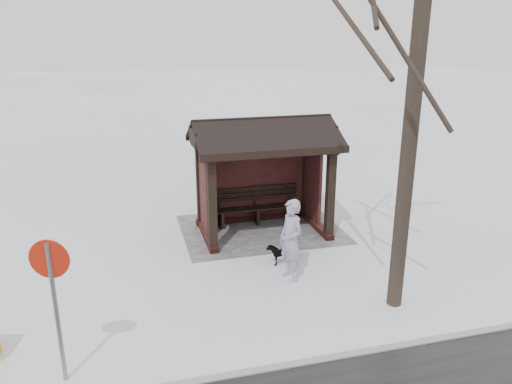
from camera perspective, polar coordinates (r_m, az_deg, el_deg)
ground at (r=13.37m, az=0.78°, el=-4.59°), size 120.00×120.00×0.00m
kerb at (r=8.85m, az=11.04°, el=-17.76°), size 120.00×0.15×0.06m
trampled_patch at (r=13.54m, az=0.55°, el=-4.25°), size 4.20×3.20×0.02m
bus_shelter at (r=12.85m, az=0.62°, el=4.63°), size 3.60×2.40×3.09m
pedestrian at (r=10.62m, az=4.02°, el=-5.54°), size 0.60×0.75×1.80m
dog at (r=11.58m, az=2.74°, el=-6.95°), size 0.66×0.46×0.51m
road_sign at (r=7.88m, az=-22.25°, el=-9.43°), size 0.58×0.21×2.33m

